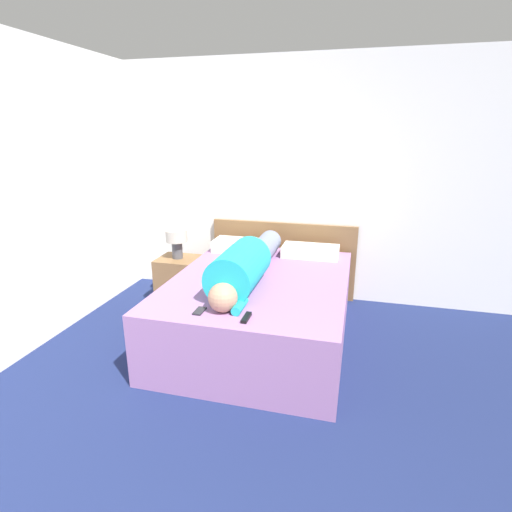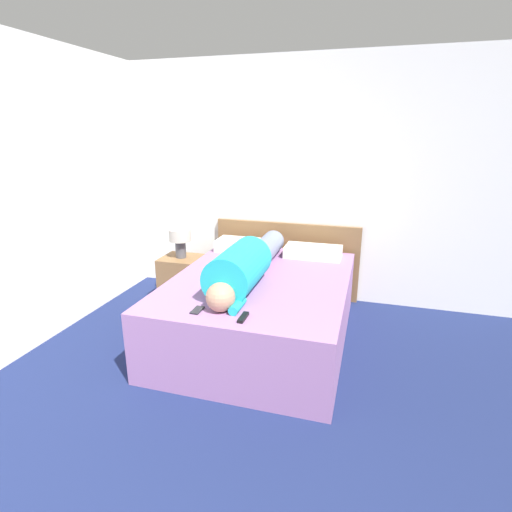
% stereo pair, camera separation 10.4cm
% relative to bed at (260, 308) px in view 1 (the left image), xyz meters
% --- Properties ---
extents(wall_back, '(5.18, 0.06, 2.60)m').
position_rel_bed_xyz_m(wall_back, '(0.12, 1.15, 1.00)').
color(wall_back, white).
rests_on(wall_back, ground_plane).
extents(bed, '(1.52, 1.98, 0.59)m').
position_rel_bed_xyz_m(bed, '(0.00, 0.00, 0.00)').
color(bed, '#936699').
rests_on(bed, ground_plane).
extents(headboard, '(1.64, 0.04, 0.86)m').
position_rel_bed_xyz_m(headboard, '(0.00, 1.08, 0.13)').
color(headboard, brown).
rests_on(headboard, ground_plane).
extents(nightstand, '(0.43, 0.40, 0.51)m').
position_rel_bed_xyz_m(nightstand, '(-1.08, 0.59, -0.04)').
color(nightstand, brown).
rests_on(nightstand, ground_plane).
extents(table_lamp, '(0.23, 0.23, 0.32)m').
position_rel_bed_xyz_m(table_lamp, '(-1.08, 0.59, 0.43)').
color(table_lamp, '#4C4C51').
rests_on(table_lamp, nightstand).
extents(person_lying, '(0.37, 1.70, 0.37)m').
position_rel_bed_xyz_m(person_lying, '(-0.09, -0.13, 0.45)').
color(person_lying, tan).
rests_on(person_lying, bed).
extents(pillow_near_headboard, '(0.61, 0.30, 0.12)m').
position_rel_bed_xyz_m(pillow_near_headboard, '(-0.39, 0.76, 0.36)').
color(pillow_near_headboard, silver).
rests_on(pillow_near_headboard, bed).
extents(pillow_second, '(0.58, 0.30, 0.11)m').
position_rel_bed_xyz_m(pillow_second, '(0.35, 0.76, 0.35)').
color(pillow_second, silver).
rests_on(pillow_second, bed).
extents(tv_remote, '(0.04, 0.15, 0.02)m').
position_rel_bed_xyz_m(tv_remote, '(0.10, -0.82, 0.31)').
color(tv_remote, black).
rests_on(tv_remote, bed).
extents(cell_phone, '(0.06, 0.13, 0.01)m').
position_rel_bed_xyz_m(cell_phone, '(-0.26, -0.79, 0.30)').
color(cell_phone, black).
rests_on(cell_phone, bed).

